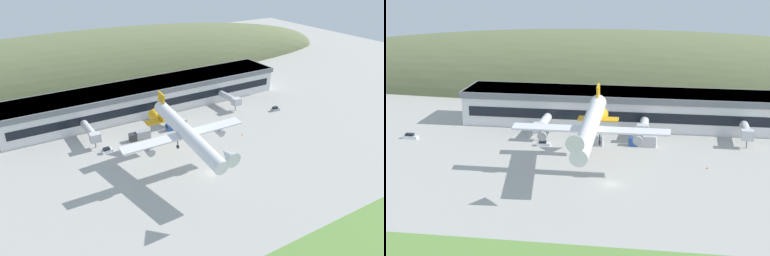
% 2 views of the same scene
% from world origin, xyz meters
% --- Properties ---
extents(ground_plane, '(395.00, 395.00, 0.00)m').
position_xyz_m(ground_plane, '(0.00, 0.00, 0.00)').
color(ground_plane, '#ADAAA3').
extents(hill_backdrop, '(318.57, 50.79, 47.82)m').
position_xyz_m(hill_backdrop, '(-8.21, 105.85, 0.00)').
color(hill_backdrop, '#667047').
rests_on(hill_backdrop, ground_plane).
extents(terminal_building, '(115.47, 18.46, 10.91)m').
position_xyz_m(terminal_building, '(5.15, 53.72, 6.18)').
color(terminal_building, silver).
rests_on(terminal_building, ground_plane).
extents(jetway_0, '(3.38, 14.45, 5.43)m').
position_xyz_m(jetway_0, '(-24.43, 37.02, 3.99)').
color(jetway_0, silver).
rests_on(jetway_0, ground_plane).
extents(jetway_1, '(3.38, 11.62, 5.43)m').
position_xyz_m(jetway_1, '(5.38, 38.54, 3.99)').
color(jetway_1, silver).
rests_on(jetway_1, ground_plane).
extents(jetway_2, '(3.38, 12.65, 5.43)m').
position_xyz_m(jetway_2, '(34.49, 37.98, 3.99)').
color(jetway_2, silver).
rests_on(jetway_2, ground_plane).
extents(cargo_airplane, '(38.60, 44.58, 12.34)m').
position_xyz_m(cargo_airplane, '(-5.70, 4.98, 12.45)').
color(cargo_airplane, silver).
extents(service_car_0, '(3.91, 2.23, 1.57)m').
position_xyz_m(service_car_0, '(-22.24, 27.73, 0.65)').
color(service_car_0, silver).
rests_on(service_car_0, ground_plane).
extents(service_car_1, '(3.78, 1.89, 1.67)m').
position_xyz_m(service_car_1, '(48.37, 25.80, 0.69)').
color(service_car_1, '#999EA3').
rests_on(service_car_1, ground_plane).
extents(fuel_truck, '(7.92, 2.76, 3.13)m').
position_xyz_m(fuel_truck, '(5.82, 31.74, 1.47)').
color(fuel_truck, '#264C99').
rests_on(fuel_truck, ground_plane).
extents(box_truck, '(7.67, 2.85, 2.94)m').
position_xyz_m(box_truck, '(-9.16, 30.78, 1.42)').
color(box_truck, '#333338').
rests_on(box_truck, ground_plane).
extents(traffic_cone_0, '(0.52, 0.52, 0.58)m').
position_xyz_m(traffic_cone_0, '(23.12, 14.99, 0.28)').
color(traffic_cone_0, orange).
rests_on(traffic_cone_0, ground_plane).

